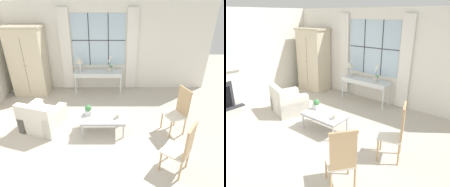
# 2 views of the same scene
# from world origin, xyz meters

# --- Properties ---
(ground_plane) EXTENTS (14.00, 14.00, 0.00)m
(ground_plane) POSITION_xyz_m (0.00, 0.00, 0.00)
(ground_plane) COLOR #BCB2A3
(wall_back_windowed) EXTENTS (7.20, 0.14, 2.80)m
(wall_back_windowed) POSITION_xyz_m (0.00, 3.02, 1.40)
(wall_back_windowed) COLOR white
(wall_back_windowed) RESTS_ON ground_plane
(wall_left) EXTENTS (0.06, 7.20, 2.80)m
(wall_left) POSITION_xyz_m (-3.03, 0.60, 1.40)
(wall_left) COLOR white
(wall_left) RESTS_ON ground_plane
(armoire) EXTENTS (1.12, 0.72, 2.16)m
(armoire) POSITION_xyz_m (-2.19, 2.62, 1.09)
(armoire) COLOR beige
(armoire) RESTS_ON ground_plane
(console_table) EXTENTS (1.55, 0.50, 0.72)m
(console_table) POSITION_xyz_m (-0.03, 2.69, 0.64)
(console_table) COLOR silver
(console_table) RESTS_ON ground_plane
(table_lamp) EXTENTS (0.27, 0.27, 0.49)m
(table_lamp) POSITION_xyz_m (-0.60, 2.65, 1.09)
(table_lamp) COLOR silver
(table_lamp) RESTS_ON console_table
(potted_orchid) EXTENTS (0.15, 0.12, 0.53)m
(potted_orchid) POSITION_xyz_m (0.35, 2.64, 0.90)
(potted_orchid) COLOR #BCB7AD
(potted_orchid) RESTS_ON console_table
(armchair_upholstered) EXTENTS (1.09, 1.03, 0.78)m
(armchair_upholstered) POSITION_xyz_m (-1.27, 0.67, 0.27)
(armchair_upholstered) COLOR silver
(armchair_upholstered) RESTS_ON ground_plane
(side_chair_wooden) EXTENTS (0.56, 0.56, 1.12)m
(side_chair_wooden) POSITION_xyz_m (1.99, 0.58, 0.62)
(side_chair_wooden) COLOR white
(side_chair_wooden) RESTS_ON ground_plane
(accent_chair_wooden) EXTENTS (0.62, 0.62, 1.08)m
(accent_chair_wooden) POSITION_xyz_m (1.68, -0.67, 0.60)
(accent_chair_wooden) COLOR beige
(accent_chair_wooden) RESTS_ON ground_plane
(coffee_table) EXTENTS (1.04, 0.60, 0.42)m
(coffee_table) POSITION_xyz_m (0.21, 0.55, 0.37)
(coffee_table) COLOR #BCBCC1
(coffee_table) RESTS_ON ground_plane
(potted_plant_small) EXTENTS (0.16, 0.16, 0.25)m
(potted_plant_small) POSITION_xyz_m (-0.14, 0.65, 0.54)
(potted_plant_small) COLOR white
(potted_plant_small) RESTS_ON coffee_table
(pillar_candle) EXTENTS (0.13, 0.13, 0.11)m
(pillar_candle) POSITION_xyz_m (0.54, 0.50, 0.46)
(pillar_candle) COLOR silver
(pillar_candle) RESTS_ON coffee_table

